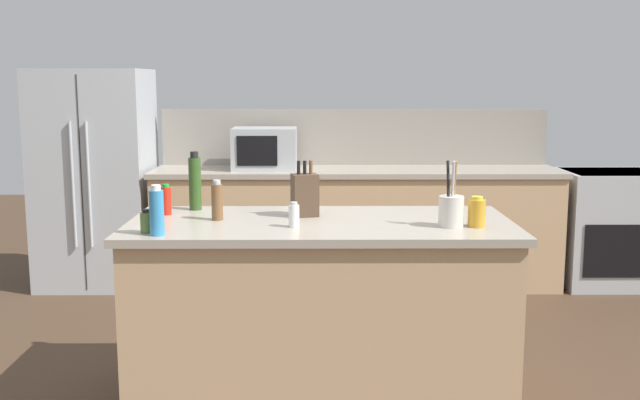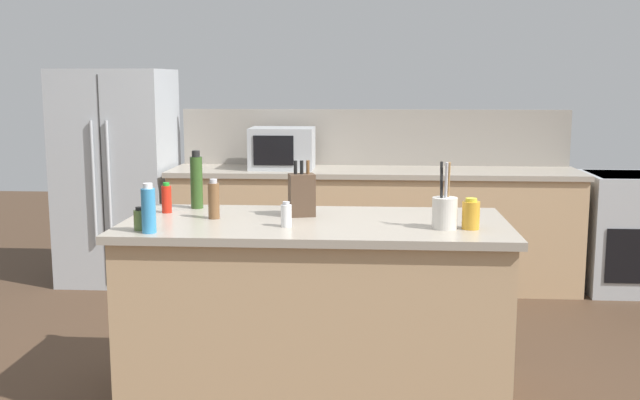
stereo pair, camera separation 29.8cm
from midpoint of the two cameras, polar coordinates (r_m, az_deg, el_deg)
The scene contains 16 objects.
ground_plane at distance 4.04m, azimuth 1.84°, elevation -14.84°, with size 14.00×14.00×0.00m, color #473323.
back_counter_run at distance 6.00m, azimuth 5.49°, elevation -2.12°, with size 3.22×0.66×0.94m.
wall_backsplash at distance 6.22m, azimuth 5.52°, elevation 4.77°, with size 3.18×0.03×0.46m, color gray.
kitchen_island at distance 3.87m, azimuth 1.88°, elevation -8.44°, with size 1.93×0.90×0.94m.
refrigerator at distance 6.28m, azimuth -13.85°, elevation 1.76°, with size 0.87×0.75×1.72m.
range_oven at distance 6.39m, azimuth 24.04°, elevation -2.23°, with size 0.76×0.65×0.92m.
microwave at distance 5.93m, azimuth -1.46°, elevation 3.96°, with size 0.50×0.39×0.33m.
knife_block at distance 3.87m, azimuth 0.81°, elevation 0.42°, with size 0.15×0.13×0.29m.
utensil_crock at distance 3.62m, azimuth 11.82°, elevation -0.88°, with size 0.12×0.12×0.32m.
salt_shaker at distance 3.59m, azimuth -0.22°, elevation -1.17°, with size 0.05×0.05×0.12m.
hot_sauce_bottle at distance 4.03m, azimuth -9.55°, elevation 0.10°, with size 0.05×0.05×0.16m.
honey_jar at distance 3.64m, azimuth 13.74°, elevation -1.10°, with size 0.08×0.08×0.15m.
olive_oil_bottle at distance 4.13m, azimuth -7.36°, elevation 1.42°, with size 0.07×0.07×0.32m.
spice_jar_oregano at distance 3.58m, azimuth -11.26°, elevation -1.48°, with size 0.06×0.06×0.11m.
pepper_grinder at distance 3.82m, azimuth -5.89°, elevation -0.01°, with size 0.06×0.06×0.20m.
dish_soap_bottle at distance 3.50m, azimuth -10.57°, elevation -0.74°, with size 0.07×0.07×0.23m.
Camera 2 is at (0.28, -3.68, 1.64)m, focal length 42.00 mm.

